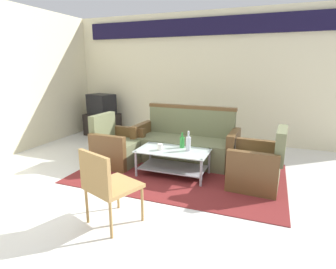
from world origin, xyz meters
The scene contains 13 objects.
ground_plane centered at (0.00, 0.00, 0.00)m, with size 14.00×14.00×0.00m, color white.
wall_back centered at (0.00, 3.05, 1.48)m, with size 6.52×0.19×2.80m.
rug centered at (0.11, 0.83, 0.01)m, with size 3.15×2.00×0.01m, color maroon.
couch centered at (0.02, 1.43, 0.32)m, with size 1.82×0.79×0.96m.
armchair_left centered at (-1.05, 0.88, 0.29)m, with size 0.73×0.79×0.85m.
armchair_right centered at (1.28, 0.79, 0.29)m, with size 0.74×0.80×0.85m.
coffee_table centered at (0.04, 0.74, 0.27)m, with size 1.10×0.60×0.40m.
bottle_green centered at (0.12, 0.91, 0.50)m, with size 0.07×0.07×0.24m.
bottle_clear centered at (0.26, 0.79, 0.53)m, with size 0.08×0.08×0.31m.
cup centered at (-0.15, 0.66, 0.46)m, with size 0.08×0.08×0.10m, color silver.
tv_stand centered at (-2.48, 2.55, 0.26)m, with size 0.80×0.50×0.52m, color black.
television centered at (-2.48, 2.55, 0.76)m, with size 0.69×0.58×0.48m.
wicker_chair centered at (-0.14, -0.81, 0.49)m, with size 0.62×0.62×0.84m.
Camera 1 is at (1.39, -3.00, 1.66)m, focal length 29.04 mm.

